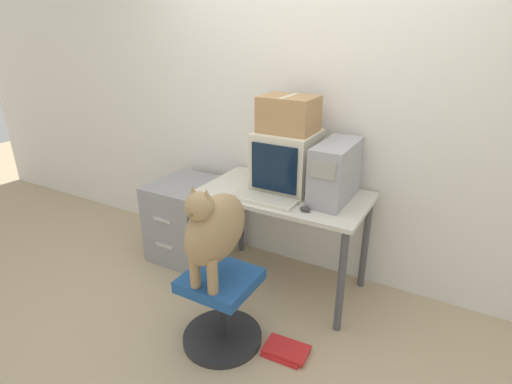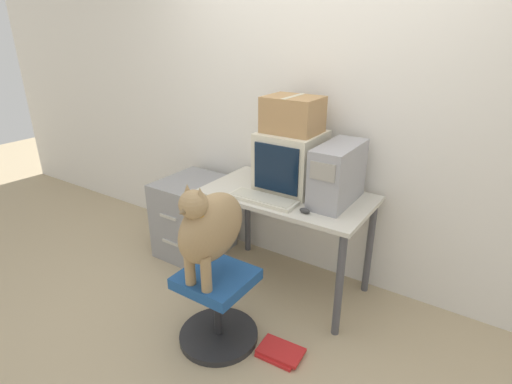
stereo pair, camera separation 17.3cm
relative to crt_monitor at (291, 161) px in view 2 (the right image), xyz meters
The scene contains 12 objects.
ground_plane 1.06m from the crt_monitor, 85.39° to the right, with size 12.00×12.00×0.00m, color tan.
wall_back 0.44m from the crt_monitor, 83.45° to the left, with size 8.00×0.05×2.60m.
desk 0.33m from the crt_monitor, 70.35° to the right, with size 1.18×0.66×0.77m.
crt_monitor is the anchor object (origin of this frame).
pc_tower 0.37m from the crt_monitor, ahead, with size 0.22×0.49×0.39m.
keyboard 0.36m from the crt_monitor, 97.40° to the right, with size 0.48×0.17×0.03m.
computer_mouse 0.47m from the crt_monitor, 48.30° to the right, with size 0.07×0.04×0.03m.
office_chair 1.10m from the crt_monitor, 92.20° to the right, with size 0.50×0.50×0.48m.
dog 0.88m from the crt_monitor, 92.11° to the right, with size 0.22×0.50×0.61m.
filing_cabinet 1.09m from the crt_monitor, behind, with size 0.49×0.59×0.66m.
cardboard_box 0.33m from the crt_monitor, 90.00° to the left, with size 0.37×0.29×0.24m.
book_stack_floor 1.26m from the crt_monitor, 63.49° to the right, with size 0.28×0.20×0.04m.
Camera 2 is at (1.25, -1.94, 1.85)m, focal length 28.00 mm.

